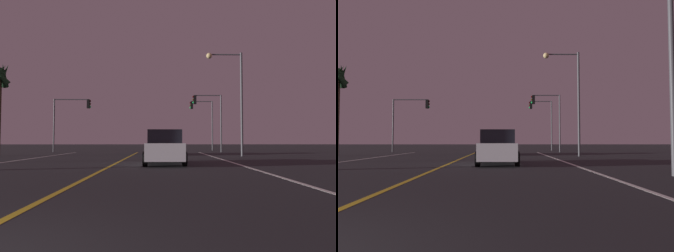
# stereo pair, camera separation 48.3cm
# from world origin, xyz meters

# --- Properties ---
(lane_edge_right) EXTENTS (0.16, 35.19, 0.01)m
(lane_edge_right) POSITION_xyz_m (6.19, 11.59, 0.00)
(lane_edge_right) COLOR silver
(lane_edge_right) RESTS_ON ground
(lane_center_divider) EXTENTS (0.16, 35.19, 0.01)m
(lane_center_divider) POSITION_xyz_m (0.00, 11.59, 0.00)
(lane_center_divider) COLOR gold
(lane_center_divider) RESTS_ON ground
(car_lead_same_lane) EXTENTS (2.02, 4.30, 1.70)m
(car_lead_same_lane) POSITION_xyz_m (2.51, 13.24, 0.82)
(car_lead_same_lane) COLOR black
(car_lead_same_lane) RESTS_ON ground
(car_ahead_far) EXTENTS (2.02, 4.30, 1.70)m
(car_ahead_far) POSITION_xyz_m (2.39, 24.00, 0.82)
(car_ahead_far) COLOR black
(car_ahead_far) RESTS_ON ground
(traffic_light_near_right) EXTENTS (3.03, 0.36, 5.91)m
(traffic_light_near_right) POSITION_xyz_m (7.19, 29.69, 4.35)
(traffic_light_near_right) COLOR #4C4C51
(traffic_light_near_right) RESTS_ON ground
(traffic_light_near_left) EXTENTS (3.81, 0.36, 5.44)m
(traffic_light_near_left) POSITION_xyz_m (-6.74, 29.69, 4.08)
(traffic_light_near_left) COLOR #4C4C51
(traffic_light_near_left) RESTS_ON ground
(traffic_light_far_right) EXTENTS (2.81, 0.36, 5.97)m
(traffic_light_far_right) POSITION_xyz_m (7.31, 35.19, 4.38)
(traffic_light_far_right) COLOR #4C4C51
(traffic_light_far_right) RESTS_ON ground
(street_lamp_right_near) EXTENTS (2.39, 0.44, 8.85)m
(street_lamp_right_near) POSITION_xyz_m (7.97, 8.05, 5.56)
(street_lamp_right_near) COLOR #4C4C51
(street_lamp_right_near) RESTS_ON ground
(street_lamp_right_far) EXTENTS (2.77, 0.44, 7.91)m
(street_lamp_right_far) POSITION_xyz_m (7.82, 21.17, 5.07)
(street_lamp_right_far) COLOR #4C4C51
(street_lamp_right_far) RESTS_ON ground
(palm_tree_left_mid) EXTENTS (2.00, 2.16, 7.32)m
(palm_tree_left_mid) POSITION_xyz_m (-10.12, 21.86, 5.72)
(palm_tree_left_mid) COLOR #473826
(palm_tree_left_mid) RESTS_ON ground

